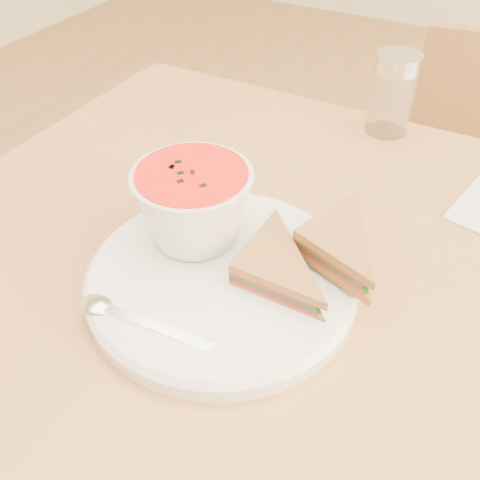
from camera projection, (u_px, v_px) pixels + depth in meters
The scene contains 8 objects.
dining_table at pixel (317, 448), 0.81m from camera, with size 1.00×0.70×0.75m, color #A37632, non-canonical shape.
chair_far at pixel (469, 260), 1.09m from camera, with size 0.36×0.36×0.80m, color brown, non-canonical shape.
plate at pixel (222, 279), 0.54m from camera, with size 0.28×0.28×0.02m, color white, non-canonical shape.
soup_bowl at pixel (194, 208), 0.55m from camera, with size 0.12×0.12×0.09m, color white, non-canonical shape.
sandwich_half_a at pixel (229, 277), 0.51m from camera, with size 0.10×0.10×0.03m, color #AB7E3C, non-canonical shape.
sandwich_half_b at pixel (292, 242), 0.54m from camera, with size 0.10×0.10×0.03m, color #AB7E3C, non-canonical shape.
spoon at pixel (144, 323), 0.48m from camera, with size 0.18×0.04×0.01m, color silver, non-canonical shape.
condiment_shaker at pixel (392, 94), 0.75m from camera, with size 0.06×0.06×0.11m, color silver, non-canonical shape.
Camera 1 is at (0.09, -0.41, 1.15)m, focal length 40.00 mm.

